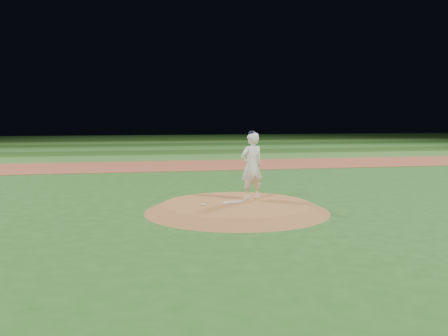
{
  "coord_description": "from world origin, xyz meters",
  "views": [
    {
      "loc": [
        -3.2,
        -14.32,
        2.85
      ],
      "look_at": [
        0.0,
        2.0,
        1.1
      ],
      "focal_mm": 40.0,
      "sensor_mm": 36.0,
      "label": 1
    }
  ],
  "objects_px": {
    "pitchers_mound": "(237,207)",
    "pitching_rubber": "(233,202)",
    "pitcher_on_mound": "(252,166)",
    "rosin_bag": "(203,205)"
  },
  "relations": [
    {
      "from": "rosin_bag",
      "to": "pitcher_on_mound",
      "type": "distance_m",
      "value": 2.08
    },
    {
      "from": "pitchers_mound",
      "to": "pitching_rubber",
      "type": "height_order",
      "value": "pitching_rubber"
    },
    {
      "from": "pitching_rubber",
      "to": "pitchers_mound",
      "type": "bearing_deg",
      "value": -71.44
    },
    {
      "from": "pitcher_on_mound",
      "to": "rosin_bag",
      "type": "bearing_deg",
      "value": -155.08
    },
    {
      "from": "pitcher_on_mound",
      "to": "pitchers_mound",
      "type": "bearing_deg",
      "value": -136.17
    },
    {
      "from": "pitching_rubber",
      "to": "pitcher_on_mound",
      "type": "distance_m",
      "value": 1.32
    },
    {
      "from": "rosin_bag",
      "to": "pitcher_on_mound",
      "type": "height_order",
      "value": "pitcher_on_mound"
    },
    {
      "from": "pitchers_mound",
      "to": "pitcher_on_mound",
      "type": "height_order",
      "value": "pitcher_on_mound"
    },
    {
      "from": "pitching_rubber",
      "to": "rosin_bag",
      "type": "xyz_separation_m",
      "value": [
        -0.95,
        -0.32,
        0.01
      ]
    },
    {
      "from": "pitching_rubber",
      "to": "rosin_bag",
      "type": "bearing_deg",
      "value": 177.96
    }
  ]
}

